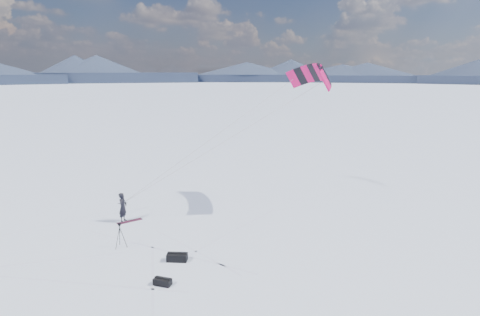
# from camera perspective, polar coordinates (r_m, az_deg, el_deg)

# --- Properties ---
(ground) EXTENTS (1800.00, 1800.00, 0.00)m
(ground) POSITION_cam_1_polar(r_m,az_deg,el_deg) (21.85, -17.91, -12.57)
(ground) COLOR white
(horizon_hills) EXTENTS (704.47, 706.88, 9.60)m
(horizon_hills) POSITION_cam_1_polar(r_m,az_deg,el_deg) (20.52, -18.66, -2.08)
(horizon_hills) COLOR #182334
(horizon_hills) RESTS_ON ground
(snow_tracks) EXTENTS (17.62, 10.25, 0.01)m
(snow_tracks) POSITION_cam_1_polar(r_m,az_deg,el_deg) (21.73, -17.10, -12.65)
(snow_tracks) COLOR silver
(snow_tracks) RESTS_ON ground
(snowkiter) EXTENTS (0.46, 0.68, 1.80)m
(snowkiter) POSITION_cam_1_polar(r_m,az_deg,el_deg) (25.70, -16.20, -8.65)
(snowkiter) COLOR black
(snowkiter) RESTS_ON ground
(snowboard) EXTENTS (1.31, 1.25, 0.04)m
(snowboard) POSITION_cam_1_polar(r_m,az_deg,el_deg) (25.57, -15.42, -8.66)
(snowboard) COLOR maroon
(snowboard) RESTS_ON ground
(tripod) EXTENTS (0.56, 0.62, 1.31)m
(tripod) POSITION_cam_1_polar(r_m,az_deg,el_deg) (21.89, -16.71, -10.04)
(tripod) COLOR black
(tripod) RESTS_ON ground
(gear_bag_a) EXTENTS (0.99, 0.51, 0.43)m
(gear_bag_a) POSITION_cam_1_polar(r_m,az_deg,el_deg) (20.10, -8.94, -13.75)
(gear_bag_a) COLOR black
(gear_bag_a) RESTS_ON ground
(gear_bag_b) EXTENTS (0.81, 0.51, 0.35)m
(gear_bag_b) POSITION_cam_1_polar(r_m,az_deg,el_deg) (18.22, -10.97, -16.88)
(gear_bag_b) COLOR black
(gear_bag_b) RESTS_ON ground
(power_kite) EXTENTS (12.64, 7.14, 8.30)m
(power_kite) POSITION_cam_1_polar(r_m,az_deg,el_deg) (26.72, 10.32, 11.36)
(power_kite) COLOR #CC0B54
(power_kite) RESTS_ON ground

